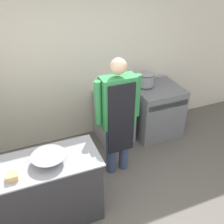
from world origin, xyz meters
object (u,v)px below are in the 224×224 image
at_px(fridge_unit, 114,117).
at_px(plastic_tub, 12,176).
at_px(stove, 156,110).
at_px(stock_pot, 146,79).
at_px(mixing_bowl, 49,159).
at_px(person_cook, 118,113).

bearing_deg(fridge_unit, plastic_tub, -140.43).
xyz_separation_m(stove, plastic_tub, (-2.46, -1.29, 0.49)).
distance_m(stove, stock_pot, 0.63).
bearing_deg(plastic_tub, fridge_unit, 39.57).
bearing_deg(mixing_bowl, stock_pot, 34.71).
distance_m(person_cook, mixing_bowl, 1.15).
xyz_separation_m(person_cook, mixing_bowl, (-1.03, -0.50, -0.07)).
xyz_separation_m(person_cook, stock_pot, (0.86, 0.81, 0.01)).
xyz_separation_m(mixing_bowl, stock_pot, (1.89, 1.31, 0.08)).
height_order(mixing_bowl, stock_pot, stock_pot).
relative_size(person_cook, stock_pot, 6.57).
relative_size(fridge_unit, stock_pot, 3.12).
height_order(fridge_unit, mixing_bowl, mixing_bowl).
height_order(person_cook, plastic_tub, person_cook).
bearing_deg(fridge_unit, person_cook, -108.83).
height_order(person_cook, mixing_bowl, person_cook).
distance_m(person_cook, plastic_tub, 1.55).
xyz_separation_m(person_cook, plastic_tub, (-1.42, -0.61, -0.08)).
bearing_deg(person_cook, mixing_bowl, -154.11).
bearing_deg(plastic_tub, stove, 27.70).
relative_size(mixing_bowl, stock_pot, 1.39).
bearing_deg(plastic_tub, person_cook, 23.27).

